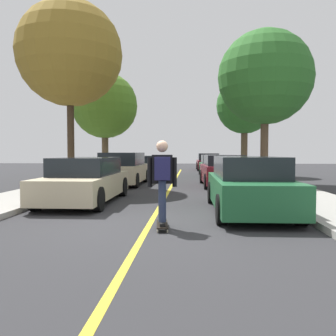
% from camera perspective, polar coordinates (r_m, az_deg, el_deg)
% --- Properties ---
extents(ground, '(80.00, 80.00, 0.00)m').
position_cam_1_polar(ground, '(7.41, -3.12, -9.25)').
color(ground, '#2D2D30').
extents(center_line, '(0.12, 39.20, 0.01)m').
position_cam_1_polar(center_line, '(11.34, -0.72, -5.11)').
color(center_line, gold).
rests_on(center_line, ground).
extents(parked_car_left_nearest, '(1.86, 4.67, 1.35)m').
position_cam_1_polar(parked_car_left_nearest, '(11.06, -12.98, -1.95)').
color(parked_car_left_nearest, '#BCAD89').
rests_on(parked_car_left_nearest, ground).
extents(parked_car_left_near, '(2.00, 4.46, 1.49)m').
position_cam_1_polar(parked_car_left_near, '(16.73, -7.23, -0.15)').
color(parked_car_left_near, '#BCAD89').
rests_on(parked_car_left_near, ground).
extents(parked_car_left_far, '(1.97, 4.09, 1.28)m').
position_cam_1_polar(parked_car_left_far, '(23.39, -4.10, 0.42)').
color(parked_car_left_far, white).
rests_on(parked_car_left_far, ground).
extents(parked_car_right_nearest, '(1.87, 4.55, 1.40)m').
position_cam_1_polar(parked_car_right_nearest, '(9.20, 12.69, -2.69)').
color(parked_car_right_nearest, '#1E5B33').
rests_on(parked_car_right_nearest, ground).
extents(parked_car_right_near, '(2.03, 4.33, 1.38)m').
position_cam_1_polar(parked_car_right_near, '(16.10, 8.82, -0.43)').
color(parked_car_right_near, maroon).
rests_on(parked_car_right_near, ground).
extents(parked_car_right_far, '(1.84, 4.08, 1.34)m').
position_cam_1_polar(parked_car_right_far, '(22.83, 7.30, 0.42)').
color(parked_car_right_far, '#1E5B33').
rests_on(parked_car_right_far, ground).
extents(parked_car_right_farthest, '(1.97, 4.50, 1.40)m').
position_cam_1_polar(parked_car_right_farthest, '(30.07, 6.43, 0.94)').
color(parked_car_right_farthest, maroon).
rests_on(parked_car_right_farthest, ground).
extents(street_tree_left_nearest, '(4.41, 4.41, 7.73)m').
position_cam_1_polar(street_tree_left_nearest, '(16.30, -15.40, 17.15)').
color(street_tree_left_nearest, '#3D2D1E').
rests_on(street_tree_left_nearest, sidewalk_left).
extents(street_tree_left_near, '(3.87, 3.87, 6.07)m').
position_cam_1_polar(street_tree_left_near, '(21.78, -10.05, 9.74)').
color(street_tree_left_near, brown).
rests_on(street_tree_left_near, sidewalk_left).
extents(street_tree_right_nearest, '(4.31, 4.31, 6.95)m').
position_cam_1_polar(street_tree_right_nearest, '(17.43, 15.23, 13.72)').
color(street_tree_right_nearest, brown).
rests_on(street_tree_right_nearest, sidewalk_right).
extents(street_tree_right_near, '(3.55, 3.55, 6.09)m').
position_cam_1_polar(street_tree_right_near, '(23.43, 12.12, 9.63)').
color(street_tree_right_near, brown).
rests_on(street_tree_right_near, sidewalk_right).
extents(fire_hydrant, '(0.20, 0.20, 0.70)m').
position_cam_1_polar(fire_hydrant, '(12.67, 17.11, -2.22)').
color(fire_hydrant, '#B2140F').
rests_on(fire_hydrant, sidewalk_right).
extents(skateboard, '(0.30, 0.86, 0.10)m').
position_cam_1_polar(skateboard, '(7.14, -0.94, -8.99)').
color(skateboard, black).
rests_on(skateboard, ground).
extents(skateboarder, '(0.59, 0.71, 1.64)m').
position_cam_1_polar(skateboarder, '(6.98, -0.94, -1.42)').
color(skateboarder, black).
rests_on(skateboarder, skateboard).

